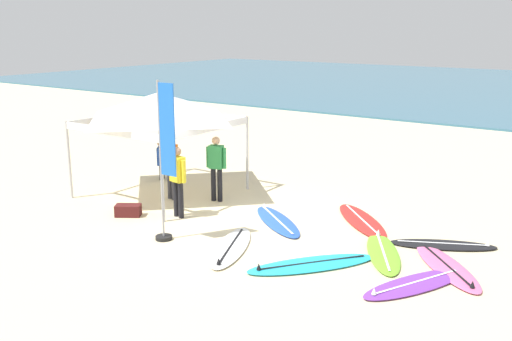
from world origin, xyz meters
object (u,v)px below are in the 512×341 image
object	(u,v)px
canopy_tent	(158,106)
surfboard_blue	(277,221)
surfboard_purple	(415,284)
surfboard_pink	(447,267)
surfboard_black	(443,245)
person_green	(216,164)
surfboard_red	(362,221)
person_yellow	(178,177)
surfboard_white	(231,247)
gear_bag_near_tent	(128,210)
banner_flag	(165,169)
person_orange	(171,163)
surfboard_lime	(383,253)
person_blue	(161,158)
surfboard_cyan	(311,264)

from	to	relation	value
canopy_tent	surfboard_blue	xyz separation A→B (m)	(3.89, -0.21, -2.35)
surfboard_purple	surfboard_pink	bearing A→B (deg)	77.93
surfboard_black	person_green	distance (m)	5.94
surfboard_black	surfboard_red	bearing A→B (deg)	167.88
surfboard_pink	person_yellow	xyz separation A→B (m)	(-6.21, -0.64, 0.95)
surfboard_pink	surfboard_white	bearing A→B (deg)	-158.53
person_green	gear_bag_near_tent	bearing A→B (deg)	-114.15
surfboard_pink	surfboard_black	bearing A→B (deg)	110.65
surfboard_blue	banner_flag	bearing A→B (deg)	-119.09
surfboard_black	person_orange	size ratio (longest dim) A/B	1.29
canopy_tent	person_green	size ratio (longest dim) A/B	2.03
surfboard_lime	banner_flag	size ratio (longest dim) A/B	0.66
person_orange	person_blue	world-z (taller)	person_orange
person_yellow	surfboard_black	bearing A→B (deg)	16.56
surfboard_purple	person_orange	world-z (taller)	person_orange
surfboard_lime	surfboard_red	size ratio (longest dim) A/B	0.98
surfboard_cyan	surfboard_black	xyz separation A→B (m)	(1.75, 2.45, 0.00)
surfboard_purple	surfboard_pink	distance (m)	1.08
surfboard_red	person_green	xyz separation A→B (m)	(-3.82, -0.63, 0.95)
surfboard_purple	gear_bag_near_tent	size ratio (longest dim) A/B	4.00
person_yellow	gear_bag_near_tent	world-z (taller)	person_yellow
canopy_tent	surfboard_black	bearing A→B (deg)	3.82
surfboard_white	gear_bag_near_tent	world-z (taller)	gear_bag_near_tent
surfboard_black	person_green	size ratio (longest dim) A/B	1.29
surfboard_red	banner_flag	world-z (taller)	banner_flag
surfboard_red	person_orange	world-z (taller)	person_orange
surfboard_white	person_orange	size ratio (longest dim) A/B	1.40
banner_flag	surfboard_black	bearing A→B (deg)	31.57
surfboard_white	person_green	size ratio (longest dim) A/B	1.40
surfboard_lime	person_green	world-z (taller)	person_green
person_orange	banner_flag	xyz separation A→B (m)	(2.01, -2.30, 0.59)
surfboard_white	canopy_tent	bearing A→B (deg)	151.89
surfboard_pink	person_orange	distance (m)	7.42
canopy_tent	gear_bag_near_tent	size ratio (longest dim) A/B	5.78
surfboard_purple	surfboard_black	bearing A→B (deg)	94.89
surfboard_lime	surfboard_purple	size ratio (longest dim) A/B	0.94
canopy_tent	surfboard_pink	distance (m)	8.31
surfboard_red	surfboard_black	world-z (taller)	same
surfboard_pink	person_green	world-z (taller)	person_green
surfboard_white	person_green	world-z (taller)	person_green
banner_flag	gear_bag_near_tent	world-z (taller)	banner_flag
surfboard_pink	gear_bag_near_tent	distance (m)	7.37
surfboard_blue	surfboard_red	distance (m)	1.98
person_yellow	person_orange	world-z (taller)	same
person_blue	person_green	bearing A→B (deg)	-16.04
banner_flag	gear_bag_near_tent	xyz separation A→B (m)	(-1.91, 0.66, -1.43)
gear_bag_near_tent	person_yellow	bearing A→B (deg)	31.92
person_yellow	surfboard_red	bearing A→B (deg)	29.94
canopy_tent	banner_flag	xyz separation A→B (m)	(2.60, -2.53, -0.82)
canopy_tent	gear_bag_near_tent	bearing A→B (deg)	-69.70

